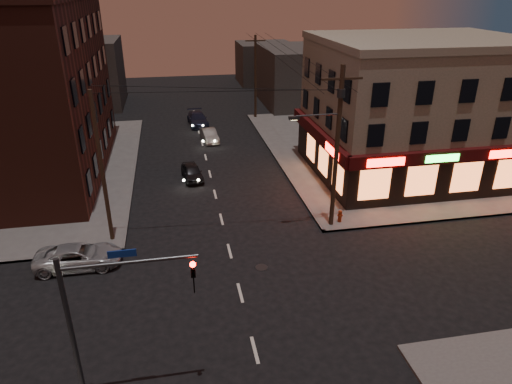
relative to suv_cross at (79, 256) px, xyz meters
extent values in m
plane|color=black|center=(8.30, -4.00, -0.64)|extent=(120.00, 120.00, 0.00)
cube|color=#514F4C|center=(26.30, 15.00, -0.56)|extent=(24.00, 28.00, 0.15)
cube|color=tan|center=(24.30, 9.50, 4.51)|extent=(15.00, 12.00, 10.00)
cube|color=tan|center=(24.30, 9.50, 9.76)|extent=(15.20, 12.20, 0.50)
cube|color=black|center=(24.30, 3.55, 1.21)|extent=(15.12, 0.25, 3.40)
cube|color=black|center=(16.85, 9.50, 1.21)|extent=(0.25, 12.12, 3.40)
cube|color=#3B090A|center=(24.30, 3.25, 3.01)|extent=(15.60, 0.50, 0.90)
cube|color=#3B090A|center=(16.55, 9.50, 3.01)|extent=(0.50, 12.60, 0.90)
cube|color=#FF140C|center=(19.00, 2.98, 3.01)|extent=(2.60, 0.06, 0.55)
cube|color=#FF140C|center=(27.80, 2.98, 3.01)|extent=(2.60, 0.06, 0.55)
cube|color=#26FF3F|center=(23.00, 2.98, 3.01)|extent=(2.40, 0.06, 0.50)
cube|color=#FF140C|center=(16.28, 5.70, 3.01)|extent=(0.06, 2.60, 0.55)
cube|color=orange|center=(23.70, 3.40, 1.31)|extent=(12.40, 0.08, 2.20)
cube|color=orange|center=(16.70, 8.50, 1.31)|extent=(0.08, 8.40, 2.20)
cube|color=#492017|center=(-6.20, 15.00, 6.01)|extent=(12.00, 20.00, 13.00)
cube|color=#3F3D3A|center=(22.30, 34.00, 2.86)|extent=(10.00, 12.00, 7.00)
cube|color=#3F3D3A|center=(-4.70, 38.00, 3.36)|extent=(9.00, 10.00, 8.00)
cube|color=#3F3D3A|center=(20.30, 48.00, 2.36)|extent=(8.00, 8.00, 6.00)
cylinder|color=#382619|center=(15.10, 1.80, 4.51)|extent=(0.28, 0.28, 10.00)
cube|color=#382619|center=(15.10, 1.80, 8.71)|extent=(2.40, 0.12, 0.12)
cylinder|color=#333538|center=(15.10, 1.80, 7.91)|extent=(0.44, 0.44, 0.50)
cylinder|color=#333538|center=(13.80, 1.80, 6.71)|extent=(2.60, 0.10, 0.10)
cube|color=#333538|center=(12.40, 1.80, 6.61)|extent=(0.60, 0.25, 0.18)
cube|color=#FFD88C|center=(12.40, 1.80, 6.51)|extent=(0.35, 0.15, 0.04)
cylinder|color=#382619|center=(15.10, 28.00, 4.01)|extent=(0.26, 0.26, 9.00)
cylinder|color=#382619|center=(1.50, 2.50, 4.01)|extent=(0.24, 0.24, 9.00)
cylinder|color=#333538|center=(1.70, -9.60, 2.56)|extent=(0.18, 0.18, 6.40)
cylinder|color=#333538|center=(3.90, -9.60, 5.36)|extent=(4.40, 0.12, 0.12)
imported|color=black|center=(5.90, -9.60, 4.86)|extent=(0.16, 0.20, 1.00)
sphere|color=#FF0C05|center=(5.90, -9.72, 5.11)|extent=(0.20, 0.20, 0.20)
cube|color=navy|center=(3.70, -9.60, 5.71)|extent=(0.90, 0.05, 0.25)
imported|color=#9FA4A8|center=(0.00, 0.00, 0.00)|extent=(4.58, 2.12, 1.27)
imported|color=black|center=(6.83, 11.18, -0.03)|extent=(1.82, 3.69, 1.21)
imported|color=gray|center=(9.08, 20.48, -0.03)|extent=(1.72, 3.82, 1.22)
imported|color=black|center=(8.35, 26.32, 0.05)|extent=(2.27, 4.87, 1.37)
cylinder|color=maroon|center=(15.75, 2.00, -0.16)|extent=(0.31, 0.31, 0.66)
sphere|color=maroon|center=(15.75, 2.00, 0.20)|extent=(0.26, 0.26, 0.26)
cylinder|color=maroon|center=(15.75, 2.00, -0.03)|extent=(0.37, 0.25, 0.13)
cylinder|color=maroon|center=(15.75, 2.00, -0.03)|extent=(0.25, 0.37, 0.13)
camera|label=1|loc=(5.60, -22.56, 13.56)|focal=32.00mm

